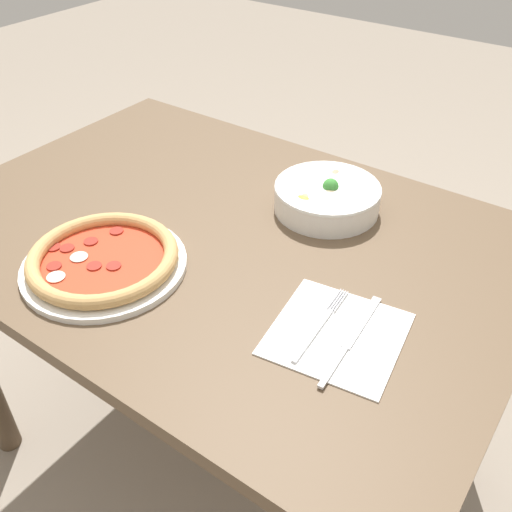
{
  "coord_description": "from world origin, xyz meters",
  "views": [
    {
      "loc": [
        0.59,
        -0.7,
        1.37
      ],
      "look_at": [
        0.12,
        -0.05,
        0.75
      ],
      "focal_mm": 40.0,
      "sensor_mm": 36.0,
      "label": 1
    }
  ],
  "objects": [
    {
      "name": "ground_plane",
      "position": [
        0.0,
        0.0,
        0.0
      ],
      "size": [
        8.0,
        8.0,
        0.0
      ],
      "primitive_type": "plane",
      "color": "gray"
    },
    {
      "name": "dining_table",
      "position": [
        0.0,
        0.0,
        0.62
      ],
      "size": [
        1.16,
        0.81,
        0.73
      ],
      "color": "brown",
      "rests_on": "ground_plane"
    },
    {
      "name": "pizza",
      "position": [
        -0.09,
        -0.21,
        0.75
      ],
      "size": [
        0.29,
        0.29,
        0.04
      ],
      "color": "white",
      "rests_on": "dining_table"
    },
    {
      "name": "bowl",
      "position": [
        0.13,
        0.19,
        0.77
      ],
      "size": [
        0.22,
        0.22,
        0.07
      ],
      "color": "white",
      "rests_on": "dining_table"
    },
    {
      "name": "napkin",
      "position": [
        0.33,
        -0.12,
        0.74
      ],
      "size": [
        0.22,
        0.22,
        0.0
      ],
      "color": "white",
      "rests_on": "dining_table"
    },
    {
      "name": "fork",
      "position": [
        0.3,
        -0.12,
        0.74
      ],
      "size": [
        0.03,
        0.19,
        0.0
      ],
      "rotation": [
        0.0,
        0.0,
        1.65
      ],
      "color": "silver",
      "rests_on": "napkin"
    },
    {
      "name": "knife",
      "position": [
        0.35,
        -0.13,
        0.74
      ],
      "size": [
        0.03,
        0.22,
        0.01
      ],
      "rotation": [
        0.0,
        0.0,
        1.65
      ],
      "color": "silver",
      "rests_on": "napkin"
    }
  ]
}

